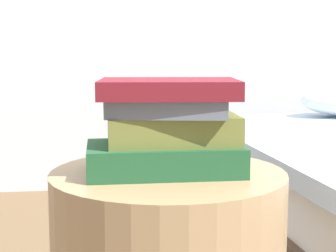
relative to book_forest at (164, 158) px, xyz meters
name	(u,v)px	position (x,y,z in m)	size (l,w,h in m)	color
book_forest	(164,158)	(0.00, 0.00, 0.00)	(0.30, 0.17, 0.06)	#1E512D
book_olive	(172,129)	(0.02, 0.01, 0.06)	(0.25, 0.15, 0.06)	olive
book_slate	(170,106)	(0.01, 0.01, 0.10)	(0.22, 0.19, 0.03)	slate
book_maroon	(170,89)	(0.01, 0.00, 0.14)	(0.26, 0.18, 0.03)	maroon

